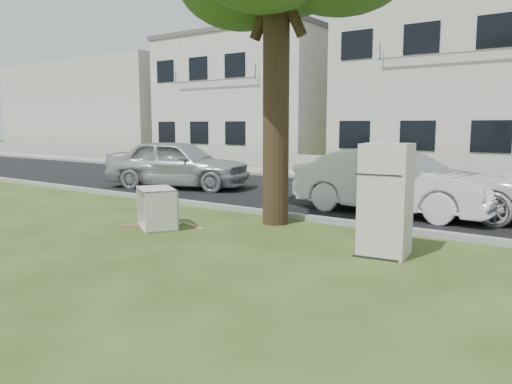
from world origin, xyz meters
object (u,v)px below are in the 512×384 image
Objects in this scene: fridge at (386,200)px; car_center at (393,181)px; car_left at (178,164)px; cabinet at (157,208)px.

fridge reaches higher than car_center.
fridge is 9.52m from car_left.
car_center is (-1.25, 3.63, -0.13)m from fridge.
cabinet is at bearing 145.33° from car_center.
fridge reaches higher than car_left.
car_left reaches higher than car_center.
fridge is 0.38× the size of car_left.
car_center is (3.21, 4.28, 0.35)m from cabinet.
cabinet is 0.22× the size of car_left.
fridge is 3.84m from car_center.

